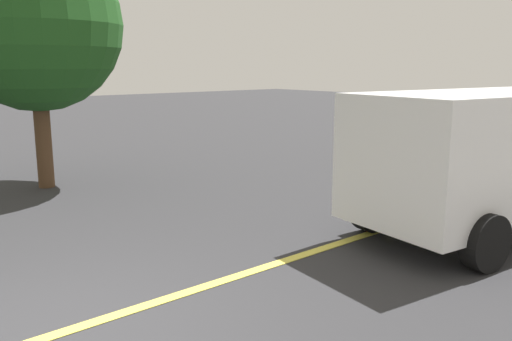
% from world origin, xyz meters
% --- Properties ---
extents(ground_plane, '(80.00, 80.00, 0.00)m').
position_xyz_m(ground_plane, '(0.00, 0.00, 0.00)').
color(ground_plane, '#2D2D30').
extents(lane_marking_centre, '(28.00, 0.16, 0.01)m').
position_xyz_m(lane_marking_centre, '(3.00, 0.00, 0.01)').
color(lane_marking_centre, '#E0D14C').
extents(white_van, '(5.42, 2.83, 2.20)m').
position_xyz_m(white_van, '(6.74, -1.15, 1.27)').
color(white_van, white).
rests_on(white_van, ground_plane).
extents(car_yellow_behind_van, '(4.43, 2.43, 1.58)m').
position_xyz_m(car_yellow_behind_van, '(11.71, 2.06, 0.80)').
color(car_yellow_behind_van, gold).
rests_on(car_yellow_behind_van, ground_plane).
extents(tree_left_verge, '(3.55, 3.55, 5.18)m').
position_xyz_m(tree_left_verge, '(2.37, 6.62, 3.39)').
color(tree_left_verge, '#513823').
rests_on(tree_left_verge, ground_plane).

